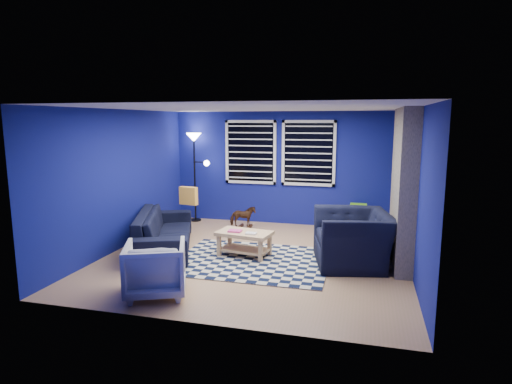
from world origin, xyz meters
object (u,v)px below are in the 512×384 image
coffee_table (244,238)px  armchair_bent (155,269)px  armchair_big (353,238)px  rocking_horse (243,217)px  floor_lamp (195,149)px  sofa (164,231)px  tv (402,167)px  cabinet (358,219)px

coffee_table → armchair_bent: bearing=-110.4°
coffee_table → armchair_big: bearing=1.9°
rocking_horse → floor_lamp: floor_lamp is taller
coffee_table → sofa: bearing=178.0°
armchair_big → rocking_horse: size_ratio=2.48×
tv → rocking_horse: 3.36m
armchair_big → floor_lamp: size_ratio=0.65×
sofa → cabinet: 4.02m
armchair_bent → rocking_horse: (0.17, 3.56, -0.07)m
cabinet → armchair_bent: bearing=-98.5°
armchair_bent → coffee_table: armchair_bent is taller
armchair_bent → coffee_table: bearing=-133.4°
tv → cabinet: size_ratio=1.46×
cabinet → tv: bearing=5.7°
cabinet → floor_lamp: bearing=-156.8°
cabinet → floor_lamp: 3.91m
tv → coffee_table: (-2.64, -2.00, -1.09)m
floor_lamp → rocking_horse: bearing=-23.2°
armchair_big → rocking_horse: 2.85m
armchair_big → coffee_table: armchair_big is taller
tv → armchair_bent: (-3.33, -3.86, -1.04)m
sofa → rocking_horse: 1.92m
tv → coffee_table: bearing=-142.8°
tv → floor_lamp: (-4.44, 0.25, 0.26)m
tv → rocking_horse: (-3.16, -0.30, -1.11)m
tv → floor_lamp: bearing=176.8°
sofa → armchair_bent: 2.09m
tv → cabinet: (-0.79, 0.25, -1.15)m
rocking_horse → floor_lamp: size_ratio=0.26×
coffee_table → cabinet: (1.84, 2.25, -0.06)m
rocking_horse → floor_lamp: (-1.28, 0.55, 1.36)m
tv → sofa: bearing=-154.9°
floor_lamp → armchair_bent: bearing=-74.9°
sofa → coffee_table: size_ratio=2.37×
sofa → coffee_table: 1.52m
rocking_horse → coffee_table: (0.52, -1.70, 0.02)m
tv → floor_lamp: size_ratio=0.49×
armchair_bent → coffee_table: (0.69, 1.86, -0.05)m
armchair_big → rocking_horse: bearing=-137.4°
sofa → floor_lamp: (-0.28, 2.19, 1.32)m
sofa → cabinet: bearing=-78.5°
armchair_bent → floor_lamp: floor_lamp is taller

